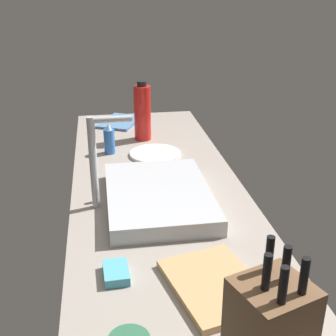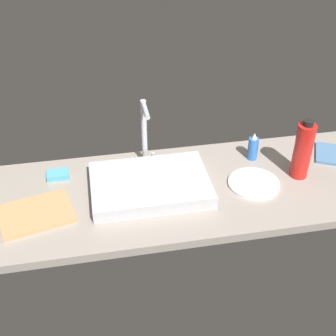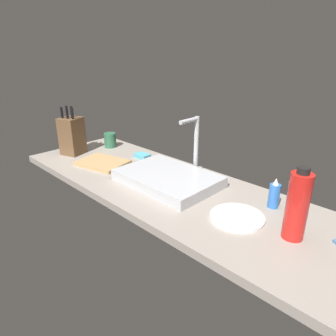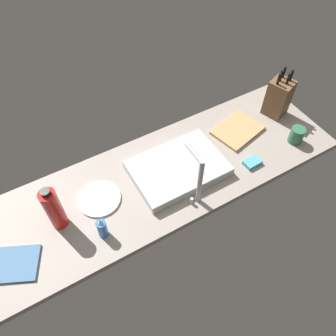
# 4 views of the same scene
# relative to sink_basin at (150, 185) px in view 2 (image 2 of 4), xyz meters

# --- Properties ---
(countertop_slab) EXTENTS (1.89, 0.59, 0.04)m
(countertop_slab) POSITION_rel_sink_basin_xyz_m (0.08, -0.01, -0.04)
(countertop_slab) COLOR gray
(countertop_slab) RESTS_ON ground
(sink_basin) EXTENTS (0.47, 0.32, 0.05)m
(sink_basin) POSITION_rel_sink_basin_xyz_m (0.00, 0.00, 0.00)
(sink_basin) COLOR #B7BABF
(sink_basin) RESTS_ON countertop_slab
(faucet) EXTENTS (0.06, 0.13, 0.30)m
(faucet) POSITION_rel_sink_basin_xyz_m (0.01, 0.18, 0.15)
(faucet) COLOR #B7BABF
(faucet) RESTS_ON countertop_slab
(cutting_board) EXTENTS (0.30, 0.25, 0.02)m
(cutting_board) POSITION_rel_sink_basin_xyz_m (-0.44, -0.07, -0.02)
(cutting_board) COLOR tan
(cutting_board) RESTS_ON countertop_slab
(soap_bottle) EXTENTS (0.04, 0.04, 0.13)m
(soap_bottle) POSITION_rel_sink_basin_xyz_m (0.47, 0.14, 0.03)
(soap_bottle) COLOR blue
(soap_bottle) RESTS_ON countertop_slab
(water_bottle) EXTENTS (0.07, 0.07, 0.26)m
(water_bottle) POSITION_rel_sink_basin_xyz_m (0.62, -0.02, 0.10)
(water_bottle) COLOR red
(water_bottle) RESTS_ON countertop_slab
(dinner_plate) EXTENTS (0.21, 0.21, 0.01)m
(dinner_plate) POSITION_rel_sink_basin_xyz_m (0.42, -0.04, -0.02)
(dinner_plate) COLOR white
(dinner_plate) RESTS_ON countertop_slab
(dish_sponge) EXTENTS (0.09, 0.06, 0.02)m
(dish_sponge) POSITION_rel_sink_basin_xyz_m (-0.36, 0.15, -0.01)
(dish_sponge) COLOR #4CA3BC
(dish_sponge) RESTS_ON countertop_slab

